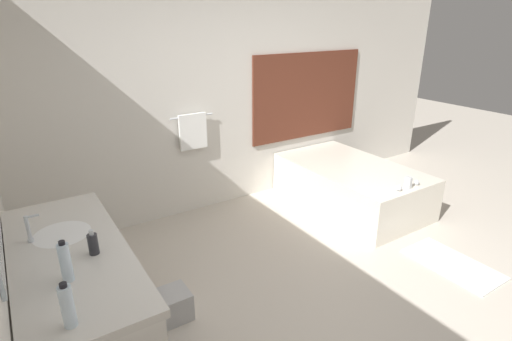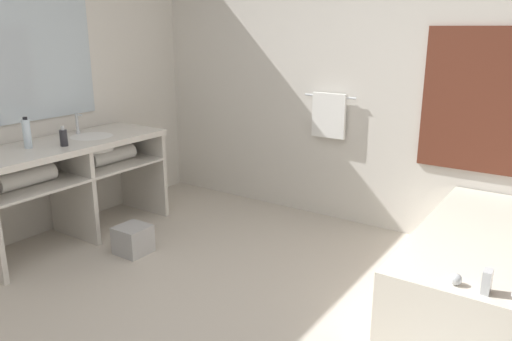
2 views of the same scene
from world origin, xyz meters
name	(u,v)px [view 1 (image 1 of 2)]	position (x,y,z in m)	size (l,w,h in m)	color
ground_plane	(344,302)	(0.00, 0.00, 0.00)	(16.00, 16.00, 0.00)	beige
wall_back_with_blinds	(216,95)	(0.05, 2.23, 1.34)	(7.40, 0.13, 2.70)	silver
vanity_counter	(75,280)	(-1.86, 0.55, 0.62)	(0.65, 1.64, 0.85)	silver
sink_faucet	(29,229)	(-2.04, 0.78, 0.93)	(0.09, 0.04, 0.18)	silver
bathtub	(351,183)	(1.36, 1.30, 0.28)	(1.05, 1.77, 0.62)	silver
water_bottle_1	(66,262)	(-1.91, 0.22, 0.96)	(0.06, 0.06, 0.24)	silver
water_bottle_2	(67,306)	(-1.96, -0.15, 0.96)	(0.06, 0.06, 0.23)	silver
soap_dispenser	(93,244)	(-1.74, 0.42, 0.91)	(0.06, 0.06, 0.16)	#28282D
waste_bin	(173,305)	(-1.22, 0.59, 0.11)	(0.25, 0.25, 0.22)	#B2B2B2
bath_mat	(453,264)	(1.23, -0.17, 0.01)	(0.45, 0.83, 0.02)	white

